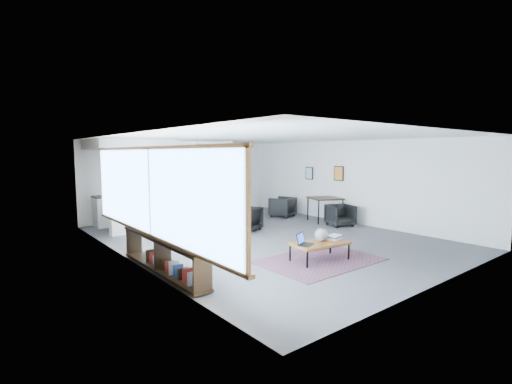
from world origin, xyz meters
TOP-DOWN VIEW (x-y plane):
  - room at (0.00, 0.00)m, footprint 7.02×9.02m
  - window at (-3.46, -0.90)m, footprint 0.10×5.95m
  - console at (-3.30, -1.05)m, footprint 0.35×3.00m
  - kitchenette at (-1.20, 3.71)m, footprint 4.20×1.96m
  - doorway at (2.30, 4.42)m, footprint 1.10×0.12m
  - track_light at (-0.59, 2.20)m, footprint 1.60×0.07m
  - wall_art_lower at (3.47, 0.40)m, footprint 0.03×0.38m
  - wall_art_upper at (3.47, 1.70)m, footprint 0.03×0.34m
  - kilim_rug at (-0.47, -2.32)m, footprint 2.48×1.70m
  - coffee_table at (-0.47, -2.32)m, footprint 1.26×0.78m
  - laptop at (-0.88, -2.25)m, footprint 0.40×0.37m
  - ceramic_pot at (-0.37, -2.27)m, footprint 0.27×0.27m
  - book_stack at (-0.03, -2.33)m, footprint 0.35×0.30m
  - coaster at (-0.38, -2.50)m, footprint 0.13×0.13m
  - armchair_left at (-0.83, 0.84)m, footprint 0.76×0.72m
  - armchair_right at (0.15, 1.02)m, footprint 0.92×0.89m
  - floor_lamp at (-0.21, 0.92)m, footprint 0.49×0.49m
  - dining_table at (2.99, 0.54)m, footprint 1.22×1.22m
  - dining_chair_near at (2.78, -0.25)m, footprint 0.75×0.73m
  - dining_chair_far at (2.54, 2.06)m, footprint 0.79×0.77m
  - microwave at (-0.38, 4.15)m, footprint 0.56×0.32m

SIDE VIEW (x-z plane):
  - kilim_rug at x=-0.47m, z-range 0.00..0.01m
  - dining_chair_near at x=2.78m, z-range 0.00..0.62m
  - dining_chair_far at x=2.54m, z-range 0.00..0.65m
  - console at x=-3.30m, z-range -0.07..0.73m
  - armchair_left at x=-0.83m, z-range 0.00..0.70m
  - coffee_table at x=-0.47m, z-range 0.16..0.55m
  - armchair_right at x=0.15m, z-range 0.00..0.75m
  - coaster at x=-0.38m, z-range 0.39..0.39m
  - book_stack at x=-0.03m, z-range 0.38..0.48m
  - laptop at x=-0.88m, z-range 0.34..0.57m
  - ceramic_pot at x=-0.37m, z-range 0.39..0.66m
  - dining_table at x=2.99m, z-range 0.32..1.11m
  - doorway at x=2.30m, z-range 0.00..2.15m
  - microwave at x=-0.38m, z-range 0.93..1.30m
  - room at x=0.00m, z-range -0.01..2.61m
  - floor_lamp at x=-0.21m, z-range 0.56..2.08m
  - kitchenette at x=-1.20m, z-range 0.08..2.68m
  - window at x=-3.46m, z-range 0.63..2.29m
  - wall_art_upper at x=3.47m, z-range 1.28..1.72m
  - wall_art_lower at x=3.47m, z-range 1.31..1.79m
  - track_light at x=-0.59m, z-range 2.45..2.60m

